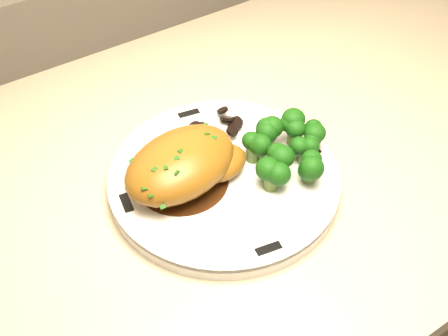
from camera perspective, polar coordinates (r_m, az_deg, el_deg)
plate at (r=0.70m, az=-0.00°, el=-1.13°), size 0.36×0.36×0.02m
rim_accent_0 at (r=0.78m, az=-3.60°, el=5.55°), size 0.03×0.02×0.00m
rim_accent_1 at (r=0.67m, az=-9.89°, el=-3.52°), size 0.02×0.03×0.00m
rim_accent_2 at (r=0.62m, az=4.54°, el=-8.18°), size 0.03×0.02×0.00m
rim_accent_3 at (r=0.73m, az=8.98°, el=2.19°), size 0.02×0.03×0.00m
gravy_pool at (r=0.68m, az=-4.30°, el=-1.28°), size 0.11×0.11×0.00m
chicken_breast at (r=0.66m, az=-3.94°, el=0.43°), size 0.17×0.13×0.06m
mushroom_pile at (r=0.73m, az=-1.33°, el=2.97°), size 0.09×0.07×0.02m
broccoli_florets at (r=0.69m, az=6.45°, el=1.93°), size 0.11×0.10×0.04m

